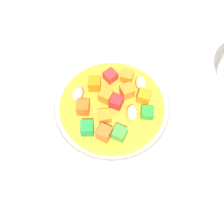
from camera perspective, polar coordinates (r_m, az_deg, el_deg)
The scene contains 3 objects.
ground_plane at distance 42.97cm, azimuth 0.00°, elevation -1.96°, with size 140.00×140.00×2.00cm, color silver.
soup_bowl_main at distance 39.79cm, azimuth 0.01°, elevation 0.21°, with size 17.07×17.07×5.88cm.
spoon at distance 41.75cm, azimuth -17.01°, elevation -6.50°, with size 19.32×9.03×0.94cm.
Camera 1 is at (-17.86, 3.83, 37.90)cm, focal length 47.79 mm.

